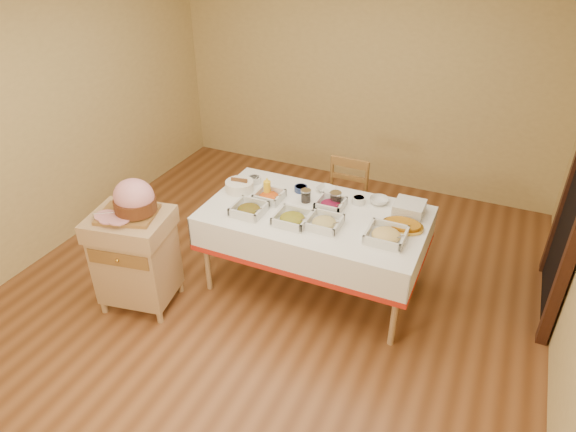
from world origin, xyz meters
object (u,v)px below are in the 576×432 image
object	(u,v)px
bread_basket	(240,186)
plate_stack	(409,208)
ham_on_board	(133,201)
preserve_jar_left	(306,196)
mustard_bottle	(267,189)
dining_chair	(343,206)
preserve_jar_right	(336,200)
dining_table	(315,229)
butcher_cart	(135,255)
brass_platter	(403,225)

from	to	relation	value
bread_basket	plate_stack	world-z (taller)	bread_basket
plate_stack	ham_on_board	bearing A→B (deg)	-150.77
preserve_jar_left	mustard_bottle	size ratio (longest dim) A/B	0.57
ham_on_board	dining_chair	bearing A→B (deg)	49.95
preserve_jar_left	plate_stack	bearing A→B (deg)	10.97
preserve_jar_right	plate_stack	xyz separation A→B (m)	(0.59, 0.12, -0.01)
preserve_jar_right	ham_on_board	bearing A→B (deg)	-144.27
ham_on_board	plate_stack	distance (m)	2.19
dining_chair	bread_basket	xyz separation A→B (m)	(-0.77, -0.61, 0.34)
dining_table	butcher_cart	world-z (taller)	butcher_cart
preserve_jar_right	bread_basket	size ratio (longest dim) A/B	0.50
ham_on_board	preserve_jar_left	bearing A→B (deg)	40.41
butcher_cart	preserve_jar_left	world-z (taller)	preserve_jar_left
preserve_jar_right	brass_platter	distance (m)	0.61
preserve_jar_left	bread_basket	size ratio (longest dim) A/B	0.45
ham_on_board	preserve_jar_left	distance (m)	1.40
dining_table	preserve_jar_right	distance (m)	0.30
dining_table	brass_platter	world-z (taller)	brass_platter
dining_chair	brass_platter	world-z (taller)	dining_chair
dining_table	mustard_bottle	size ratio (longest dim) A/B	9.32
bread_basket	ham_on_board	bearing A→B (deg)	-118.22
butcher_cart	ham_on_board	distance (m)	0.50
preserve_jar_right	bread_basket	world-z (taller)	preserve_jar_right
mustard_bottle	butcher_cart	bearing A→B (deg)	-131.97
preserve_jar_right	brass_platter	bearing A→B (deg)	-10.13
bread_basket	dining_table	bearing A→B (deg)	-5.65
preserve_jar_left	plate_stack	world-z (taller)	preserve_jar_left
butcher_cart	ham_on_board	size ratio (longest dim) A/B	1.89
dining_table	brass_platter	bearing A→B (deg)	5.50
dining_table	butcher_cart	size ratio (longest dim) A/B	2.12
mustard_bottle	bread_basket	distance (m)	0.28
butcher_cart	dining_chair	world-z (taller)	dining_chair
dining_table	bread_basket	bearing A→B (deg)	174.35
butcher_cart	preserve_jar_left	distance (m)	1.49
mustard_bottle	brass_platter	xyz separation A→B (m)	(1.18, 0.01, -0.07)
butcher_cart	mustard_bottle	distance (m)	1.22
ham_on_board	brass_platter	bearing A→B (deg)	23.66
dining_table	mustard_bottle	world-z (taller)	mustard_bottle
bread_basket	plate_stack	bearing A→B (deg)	8.75
butcher_cart	preserve_jar_right	size ratio (longest dim) A/B	6.94
ham_on_board	mustard_bottle	xyz separation A→B (m)	(0.73, 0.83, -0.14)
dining_chair	plate_stack	xyz separation A→B (m)	(0.68, -0.39, 0.35)
butcher_cart	dining_chair	distance (m)	1.96
butcher_cart	ham_on_board	world-z (taller)	ham_on_board
ham_on_board	bread_basket	bearing A→B (deg)	61.78
preserve_jar_right	plate_stack	distance (m)	0.61
dining_table	dining_chair	world-z (taller)	dining_chair
dining_chair	preserve_jar_right	size ratio (longest dim) A/B	7.25
mustard_bottle	brass_platter	world-z (taller)	mustard_bottle
dining_chair	ham_on_board	bearing A→B (deg)	-130.05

